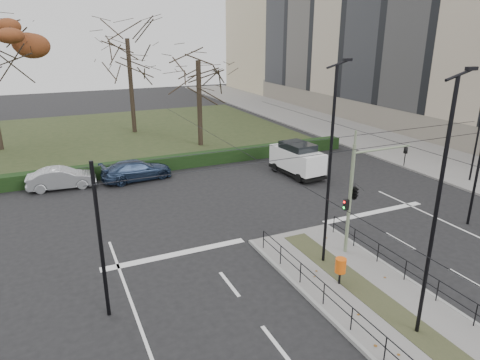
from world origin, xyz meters
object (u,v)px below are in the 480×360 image
at_px(traffic_light, 356,190).
at_px(bare_tree_center, 128,46).
at_px(bare_tree_near, 198,67).
at_px(white_van, 297,159).
at_px(streetlamp_median_far, 330,166).
at_px(litter_bin, 341,266).
at_px(parked_car_third, 137,170).
at_px(streetlamp_median_near, 437,211).
at_px(parked_car_second, 62,178).

height_order(traffic_light, bare_tree_center, bare_tree_center).
xyz_separation_m(traffic_light, bare_tree_near, (0.36, 22.27, 3.93)).
distance_m(white_van, bare_tree_near, 13.03).
relative_size(streetlamp_median_far, white_van, 1.88).
height_order(litter_bin, parked_car_third, parked_car_third).
bearing_deg(parked_car_third, streetlamp_median_near, -171.76).
relative_size(parked_car_second, white_van, 0.93).
height_order(litter_bin, parked_car_second, parked_car_second).
xyz_separation_m(streetlamp_median_near, streetlamp_median_far, (-0.13, 5.42, -0.02)).
distance_m(litter_bin, parked_car_third, 17.78).
height_order(streetlamp_median_far, bare_tree_center, bare_tree_center).
distance_m(traffic_light, bare_tree_near, 22.61).
bearing_deg(white_van, parked_car_second, 165.38).
bearing_deg(streetlamp_median_near, streetlamp_median_far, 91.33).
bearing_deg(white_van, litter_bin, -114.86).
bearing_deg(litter_bin, traffic_light, 43.24).
distance_m(streetlamp_median_near, bare_tree_near, 28.15).
xyz_separation_m(streetlamp_median_far, white_van, (5.66, 11.46, -3.39)).
relative_size(parked_car_third, bare_tree_center, 0.40).
bearing_deg(parked_car_third, white_van, -115.70).
bearing_deg(parked_car_second, streetlamp_median_far, -142.05).
relative_size(traffic_light, bare_tree_center, 0.42).
distance_m(streetlamp_median_far, bare_tree_near, 22.79).
relative_size(streetlamp_median_far, parked_car_second, 2.03).
bearing_deg(bare_tree_center, litter_bin, -86.75).
bearing_deg(bare_tree_center, parked_car_third, -100.80).
bearing_deg(traffic_light, parked_car_third, 115.05).
bearing_deg(parked_car_third, traffic_light, -161.30).
height_order(parked_car_third, bare_tree_center, bare_tree_center).
distance_m(bare_tree_center, bare_tree_near, 9.34).
bearing_deg(parked_car_third, litter_bin, -170.83).
xyz_separation_m(parked_car_third, white_van, (10.92, -3.84, 0.55)).
bearing_deg(white_van, traffic_light, -109.26).
distance_m(litter_bin, bare_tree_near, 25.29).
xyz_separation_m(parked_car_third, bare_tree_near, (7.38, 7.26, 6.41)).
relative_size(parked_car_second, bare_tree_near, 0.43).
bearing_deg(streetlamp_median_far, parked_car_second, 123.25).
bearing_deg(streetlamp_median_far, bare_tree_center, 94.39).
relative_size(traffic_light, white_van, 1.11).
relative_size(traffic_light, parked_car_second, 1.20).
xyz_separation_m(parked_car_second, parked_car_third, (4.97, -0.31, -0.00)).
bearing_deg(bare_tree_near, white_van, -72.29).
distance_m(streetlamp_median_far, parked_car_second, 19.07).
bearing_deg(bare_tree_near, streetlamp_median_near, -94.07).
height_order(parked_car_third, bare_tree_near, bare_tree_near).
bearing_deg(streetlamp_median_far, litter_bin, -105.44).
bearing_deg(streetlamp_median_near, litter_bin, 100.01).
height_order(streetlamp_median_near, bare_tree_center, bare_tree_center).
height_order(parked_car_second, bare_tree_near, bare_tree_near).
height_order(traffic_light, streetlamp_median_near, streetlamp_median_near).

